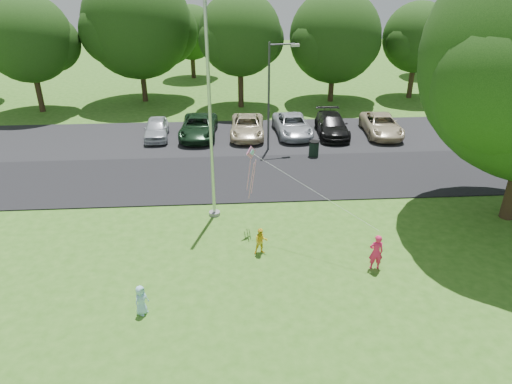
{
  "coord_description": "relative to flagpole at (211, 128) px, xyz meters",
  "views": [
    {
      "loc": [
        -2.85,
        -13.36,
        10.22
      ],
      "look_at": [
        -1.66,
        4.0,
        1.6
      ],
      "focal_mm": 32.0,
      "sensor_mm": 36.0,
      "label": 1
    }
  ],
  "objects": [
    {
      "name": "trash_can",
      "position": [
        5.82,
        6.76,
        -3.67
      ],
      "size": [
        0.62,
        0.62,
        0.98
      ],
      "rotation": [
        0.0,
        0.0,
        -0.1
      ],
      "color": "black",
      "rests_on": "ground"
    },
    {
      "name": "flagpole",
      "position": [
        0.0,
        0.0,
        0.0
      ],
      "size": [
        0.5,
        0.5,
        10.0
      ],
      "color": "#B7BABF",
      "rests_on": "ground"
    },
    {
      "name": "parking_strip",
      "position": [
        3.5,
        10.5,
        -4.14
      ],
      "size": [
        42.0,
        7.0,
        0.06
      ],
      "primitive_type": "cube",
      "color": "black",
      "rests_on": "ground"
    },
    {
      "name": "tree_row",
      "position": [
        5.09,
        19.23,
        1.55
      ],
      "size": [
        64.35,
        11.94,
        10.88
      ],
      "color": "#332316",
      "rests_on": "ground"
    },
    {
      "name": "kite",
      "position": [
        1.74,
        -1.27,
        -1.17
      ],
      "size": [
        4.65,
        3.62,
        2.46
      ],
      "rotation": [
        0.0,
        0.0,
        0.78
      ],
      "color": "pink",
      "rests_on": "ground"
    },
    {
      "name": "street_lamp",
      "position": [
        3.46,
        8.05,
        -0.28
      ],
      "size": [
        1.81,
        0.5,
        6.46
      ],
      "rotation": [
        0.0,
        0.0,
        0.18
      ],
      "color": "#3F3F44",
      "rests_on": "ground"
    },
    {
      "name": "parked_cars",
      "position": [
        3.92,
        10.58,
        -3.44
      ],
      "size": [
        17.07,
        5.35,
        1.37
      ],
      "color": "#B2B7BF",
      "rests_on": "ground"
    },
    {
      "name": "ground",
      "position": [
        3.5,
        -5.0,
        -4.17
      ],
      "size": [
        120.0,
        120.0,
        0.0
      ],
      "primitive_type": "plane",
      "color": "#356B1C",
      "rests_on": "ground"
    },
    {
      "name": "park_road",
      "position": [
        3.5,
        4.0,
        -4.14
      ],
      "size": [
        60.0,
        6.0,
        0.06
      ],
      "primitive_type": "cube",
      "color": "black",
      "rests_on": "ground"
    },
    {
      "name": "child_blue",
      "position": [
        -2.27,
        -6.47,
        -3.63
      ],
      "size": [
        0.58,
        0.62,
        1.07
      ],
      "primitive_type": "imported",
      "rotation": [
        0.0,
        0.0,
        0.96
      ],
      "color": "#A6E2FF",
      "rests_on": "ground"
    },
    {
      "name": "horizon_trees",
      "position": [
        7.56,
        28.88,
        0.14
      ],
      "size": [
        77.46,
        7.2,
        7.02
      ],
      "color": "#332316",
      "rests_on": "ground"
    },
    {
      "name": "child_yellow",
      "position": [
        1.88,
        -3.26,
        -3.61
      ],
      "size": [
        0.58,
        0.48,
        1.11
      ],
      "primitive_type": "imported",
      "rotation": [
        0.0,
        0.0,
        0.11
      ],
      "color": "yellow",
      "rests_on": "ground"
    },
    {
      "name": "woman",
      "position": [
        6.06,
        -4.55,
        -3.44
      ],
      "size": [
        0.55,
        0.37,
        1.45
      ],
      "primitive_type": "imported",
      "rotation": [
        0.0,
        0.0,
        3.09
      ],
      "color": "#F5205D",
      "rests_on": "ground"
    }
  ]
}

